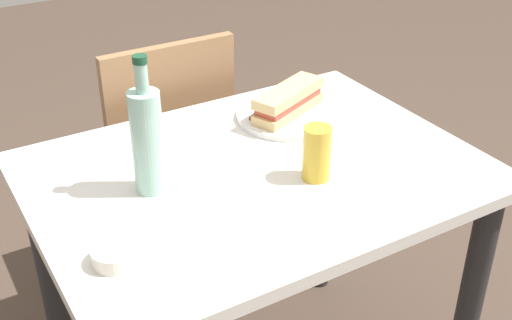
% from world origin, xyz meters
% --- Properties ---
extents(dining_table, '(0.97, 0.72, 0.73)m').
position_xyz_m(dining_table, '(0.00, 0.00, 0.60)').
color(dining_table, silver).
rests_on(dining_table, ground).
extents(chair_far, '(0.40, 0.40, 0.87)m').
position_xyz_m(chair_far, '(0.00, 0.56, 0.50)').
color(chair_far, '#936B47').
rests_on(chair_far, ground).
extents(plate_near, '(0.26, 0.26, 0.01)m').
position_xyz_m(plate_near, '(0.19, 0.17, 0.74)').
color(plate_near, white).
rests_on(plate_near, dining_table).
extents(baguette_sandwich_near, '(0.23, 0.15, 0.07)m').
position_xyz_m(baguette_sandwich_near, '(0.19, 0.17, 0.78)').
color(baguette_sandwich_near, '#DBB77A').
rests_on(baguette_sandwich_near, plate_near).
extents(knife_near, '(0.16, 0.09, 0.01)m').
position_xyz_m(knife_near, '(0.16, 0.22, 0.75)').
color(knife_near, silver).
rests_on(knife_near, plate_near).
extents(water_bottle, '(0.07, 0.07, 0.30)m').
position_xyz_m(water_bottle, '(-0.23, 0.04, 0.85)').
color(water_bottle, '#99C6B7').
rests_on(water_bottle, dining_table).
extents(beer_glass, '(0.06, 0.06, 0.12)m').
position_xyz_m(beer_glass, '(0.09, -0.10, 0.79)').
color(beer_glass, gold).
rests_on(beer_glass, dining_table).
extents(olive_bowl, '(0.08, 0.08, 0.03)m').
position_xyz_m(olive_bowl, '(-0.38, -0.15, 0.75)').
color(olive_bowl, silver).
rests_on(olive_bowl, dining_table).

